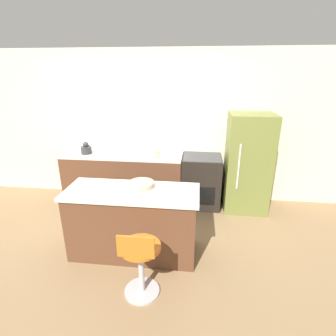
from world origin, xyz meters
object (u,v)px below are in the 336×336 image
refrigerator (247,163)px  stool_chair (140,261)px  kettle (86,149)px  mixing_bowl (152,153)px  oven_range (201,181)px

refrigerator → stool_chair: (-1.36, -2.08, -0.39)m
kettle → mixing_bowl: bearing=0.0°
stool_chair → kettle: kettle is taller
kettle → mixing_bowl: kettle is taller
oven_range → kettle: (-2.00, -0.04, 0.53)m
stool_chair → mixing_bowl: (-0.24, 2.06, 0.52)m
oven_range → stool_chair: size_ratio=1.08×
oven_range → stool_chair: oven_range is taller
stool_chair → mixing_bowl: mixing_bowl is taller
refrigerator → stool_chair: refrigerator is taller
oven_range → refrigerator: (0.75, -0.02, 0.37)m
refrigerator → stool_chair: size_ratio=1.97×
refrigerator → kettle: bearing=-179.6°
refrigerator → kettle: (-2.75, -0.02, 0.16)m
kettle → mixing_bowl: (1.15, 0.00, -0.03)m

